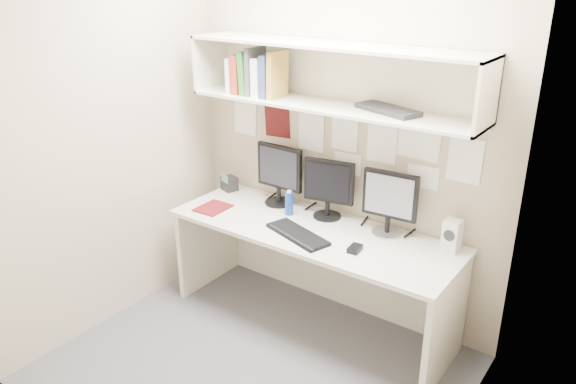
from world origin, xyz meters
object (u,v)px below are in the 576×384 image
Objects in this scene: speaker at (452,235)px; maroon_notebook at (213,208)px; monitor_left at (279,172)px; keyboard at (298,234)px; desk at (312,276)px; monitor_right at (390,200)px; monitor_center at (329,186)px; desk_phone at (229,183)px.

maroon_notebook is (-1.63, -0.38, -0.09)m from speaker.
monitor_left is 0.93× the size of keyboard.
monitor_right is at bearing 26.47° from desk.
speaker reaches higher than keyboard.
monitor_center is 0.91m from desk_phone.
maroon_notebook is at bearing -130.17° from monitor_left.
desk is at bearing -25.05° from monitor_left.
desk is 9.94× the size of speaker.
maroon_notebook is (-1.21, -0.37, -0.23)m from monitor_right.
monitor_center is 0.87× the size of keyboard.
speaker is at bearing 18.97° from desk_phone.
keyboard is (0.00, -0.38, -0.22)m from monitor_center.
keyboard is (-0.02, -0.16, 0.38)m from desk.
desk is 4.19× the size of keyboard.
monitor_center is at bearing 19.26° from desk_phone.
desk_phone is at bearing 167.62° from desk.
monitor_left reaches higher than maroon_notebook.
keyboard is 0.96m from speaker.
monitor_right is 3.00× the size of desk_phone.
keyboard is at bearing -40.14° from monitor_left.
monitor_center is 0.89m from speaker.
maroon_notebook is at bearing -169.06° from desk.
monitor_center is at bearing 94.85° from desk.
desk is 1.02m from desk_phone.
maroon_notebook reaches higher than desk.
desk_phone is (-1.78, -0.03, -0.05)m from speaker.
desk_phone is (-1.35, -0.02, -0.18)m from monitor_right.
desk is 8.33× the size of maroon_notebook.
desk is at bearing 5.65° from desk_phone.
monitor_left is 1.07× the size of monitor_center.
monitor_left is at bearing 169.13° from monitor_center.
speaker is 1.78m from desk_phone.
monitor_left is 0.55m from maroon_notebook.
desk_phone is (-0.91, 0.20, 0.42)m from desk.
maroon_notebook is (-0.75, -0.37, -0.22)m from monitor_center.
monitor_right is 1.77× the size of maroon_notebook.
desk is 0.77m from monitor_right.
monitor_left is 1.31m from speaker.
monitor_right is at bearing -176.34° from speaker.
monitor_right reaches higher than monitor_center.
monitor_center is 0.97× the size of monitor_right.
monitor_left is 0.88m from monitor_right.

